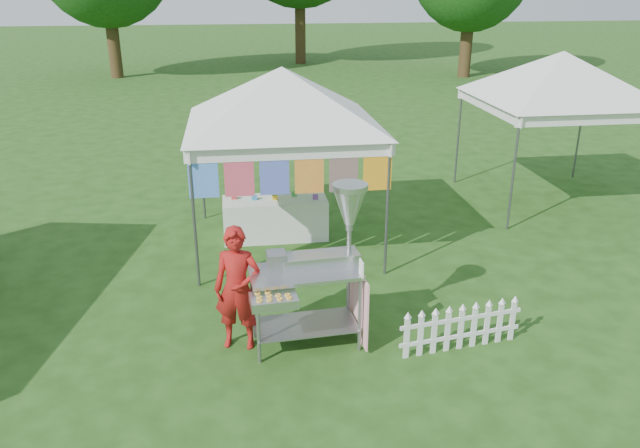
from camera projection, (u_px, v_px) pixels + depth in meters
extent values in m
plane|color=#214313|center=(311.00, 355.00, 7.60)|extent=(120.00, 120.00, 0.00)
cylinder|color=#59595E|center=(194.00, 220.00, 8.94)|extent=(0.04, 0.04, 2.10)
cylinder|color=#59595E|center=(387.00, 210.00, 9.31)|extent=(0.04, 0.04, 2.10)
cylinder|color=#59595E|center=(201.00, 165.00, 11.56)|extent=(0.04, 0.04, 2.10)
cylinder|color=#59595E|center=(352.00, 160.00, 11.93)|extent=(0.04, 0.04, 2.10)
cube|color=white|center=(292.00, 152.00, 8.78)|extent=(3.00, 0.03, 0.22)
cube|color=white|center=(276.00, 112.00, 11.39)|extent=(3.00, 0.03, 0.22)
pyramid|color=white|center=(282.00, 67.00, 9.72)|extent=(4.24, 4.24, 0.90)
cylinder|color=#59595E|center=(291.00, 147.00, 8.75)|extent=(3.00, 0.03, 0.03)
cube|color=blue|center=(203.00, 174.00, 8.71)|extent=(0.42, 0.01, 0.70)
cube|color=#D21A91|center=(239.00, 173.00, 8.78)|extent=(0.42, 0.01, 0.70)
cube|color=#7217A6|center=(274.00, 171.00, 8.84)|extent=(0.42, 0.01, 0.70)
cube|color=red|center=(309.00, 170.00, 8.91)|extent=(0.42, 0.01, 0.70)
cube|color=orange|center=(344.00, 168.00, 8.97)|extent=(0.42, 0.01, 0.70)
cube|color=orange|center=(378.00, 167.00, 9.04)|extent=(0.42, 0.01, 0.70)
cylinder|color=#59595E|center=(513.00, 174.00, 11.04)|extent=(0.04, 0.04, 2.10)
cylinder|color=#59595E|center=(458.00, 137.00, 13.65)|extent=(0.04, 0.04, 2.10)
cylinder|color=#59595E|center=(579.00, 133.00, 14.02)|extent=(0.04, 0.04, 2.10)
cube|color=white|center=(597.00, 119.00, 10.87)|extent=(3.00, 0.03, 0.22)
cube|color=white|center=(525.00, 92.00, 13.49)|extent=(3.00, 0.03, 0.22)
pyramid|color=white|center=(564.00, 51.00, 11.81)|extent=(4.24, 4.24, 0.90)
cylinder|color=#59595E|center=(597.00, 114.00, 10.84)|extent=(3.00, 0.03, 0.03)
cylinder|color=#3E2D16|center=(113.00, 33.00, 28.20)|extent=(0.56, 0.56, 3.96)
cylinder|color=#3E2D16|center=(300.00, 16.00, 32.89)|extent=(0.56, 0.56, 4.84)
cylinder|color=#3E2D16|center=(467.00, 38.00, 28.51)|extent=(0.56, 0.56, 3.52)
cylinder|color=gray|center=(258.00, 326.00, 7.27)|extent=(0.05, 0.05, 1.00)
cylinder|color=gray|center=(360.00, 315.00, 7.52)|extent=(0.05, 0.05, 1.00)
cylinder|color=gray|center=(253.00, 303.00, 7.79)|extent=(0.05, 0.05, 1.00)
cylinder|color=gray|center=(348.00, 293.00, 8.03)|extent=(0.05, 0.05, 1.00)
cube|color=gray|center=(306.00, 325.00, 7.73)|extent=(1.31, 0.72, 0.02)
cube|color=#B7B7BC|center=(305.00, 272.00, 7.47)|extent=(1.38, 0.76, 0.04)
cube|color=#B7B7BC|center=(320.00, 261.00, 7.52)|extent=(0.96, 0.35, 0.17)
cube|color=gray|center=(277.00, 262.00, 7.40)|extent=(0.24, 0.26, 0.24)
cylinder|color=gray|center=(349.00, 228.00, 7.45)|extent=(0.06, 0.06, 1.00)
cone|color=#B7B7BC|center=(350.00, 206.00, 7.34)|extent=(0.43, 0.43, 0.44)
cylinder|color=#B7B7BC|center=(350.00, 187.00, 7.26)|extent=(0.45, 0.45, 0.07)
cube|color=#B7B7BC|center=(274.00, 301.00, 7.04)|extent=(0.56, 0.37, 0.11)
cube|color=#F7A6B1|center=(358.00, 303.00, 7.79)|extent=(0.08, 0.83, 0.90)
cube|color=white|center=(361.00, 268.00, 7.26)|extent=(0.03, 0.16, 0.20)
imported|color=#9F1613|center=(238.00, 289.00, 7.53)|extent=(0.64, 0.49, 1.57)
cube|color=white|center=(407.00, 338.00, 7.44)|extent=(0.07, 0.03, 0.56)
cube|color=white|center=(420.00, 336.00, 7.49)|extent=(0.07, 0.03, 0.56)
cube|color=white|center=(434.00, 333.00, 7.54)|extent=(0.07, 0.03, 0.56)
cube|color=white|center=(448.00, 331.00, 7.59)|extent=(0.07, 0.03, 0.56)
cube|color=white|center=(461.00, 329.00, 7.63)|extent=(0.07, 0.03, 0.56)
cube|color=white|center=(474.00, 327.00, 7.68)|extent=(0.07, 0.03, 0.56)
cube|color=white|center=(487.00, 325.00, 7.73)|extent=(0.07, 0.03, 0.56)
cube|color=white|center=(500.00, 322.00, 7.77)|extent=(0.07, 0.03, 0.56)
cube|color=white|center=(512.00, 320.00, 7.82)|extent=(0.07, 0.03, 0.56)
cube|color=white|center=(460.00, 336.00, 7.67)|extent=(1.61, 0.26, 0.05)
cube|color=white|center=(462.00, 319.00, 7.58)|extent=(1.61, 0.26, 0.05)
cube|color=white|center=(275.00, 218.00, 10.94)|extent=(1.80, 0.70, 0.71)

